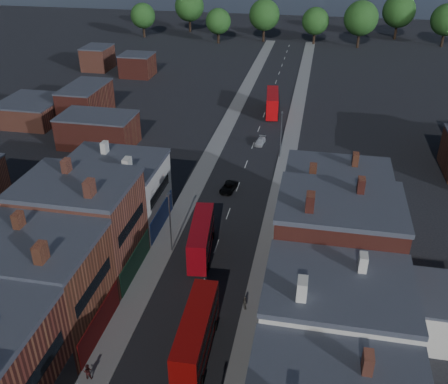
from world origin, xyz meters
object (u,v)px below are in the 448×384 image
at_px(ped_3, 245,303).
at_px(ped_1, 88,371).
at_px(bus_1, 196,334).
at_px(car_3, 260,141).
at_px(bus_2, 272,103).
at_px(bus_0, 201,237).
at_px(car_1, 200,346).
at_px(car_2, 228,187).

bearing_deg(ped_3, ped_1, 111.24).
relative_size(bus_1, car_3, 2.94).
xyz_separation_m(bus_1, ped_1, (-8.80, -4.70, -1.57)).
bearing_deg(bus_2, bus_0, -99.46).
bearing_deg(bus_0, car_1, -84.33).
xyz_separation_m(bus_1, car_3, (-0.59, 50.31, -1.95)).
xyz_separation_m(bus_0, ped_3, (6.80, -8.92, -1.40)).
height_order(bus_0, car_2, bus_0).
distance_m(bus_2, ped_3, 59.77).
bearing_deg(car_2, bus_0, -83.06).
relative_size(bus_0, ped_1, 6.34).
distance_m(bus_2, ped_1, 71.70).
height_order(bus_0, ped_1, bus_0).
xyz_separation_m(car_2, ped_1, (-5.80, -36.67, 0.35)).
relative_size(car_1, ped_1, 2.10).
bearing_deg(bus_0, bus_1, -85.29).
height_order(car_1, ped_3, ped_3).
bearing_deg(car_3, car_1, -82.57).
bearing_deg(ped_1, car_1, -159.53).
height_order(car_1, ped_1, ped_1).
bearing_deg(bus_2, car_2, -100.55).
bearing_deg(bus_1, car_1, 66.63).
xyz_separation_m(bus_2, ped_3, (3.80, -59.63, -1.51)).
height_order(bus_0, car_1, bus_0).
relative_size(bus_1, car_1, 3.20).
distance_m(bus_0, ped_1, 21.23).
xyz_separation_m(bus_1, bus_2, (-0.29, 66.47, -0.06)).
xyz_separation_m(bus_1, car_1, (0.18, 0.45, -1.93)).
xyz_separation_m(bus_2, car_2, (-2.70, -34.50, -1.85)).
height_order(bus_2, car_1, bus_2).
bearing_deg(car_3, car_2, -90.91).
distance_m(bus_2, car_1, 66.05).
distance_m(car_1, ped_1, 10.35).
distance_m(bus_1, bus_2, 66.47).
height_order(bus_0, ped_3, bus_0).
relative_size(bus_0, car_3, 2.77).
distance_m(bus_0, car_3, 34.70).
bearing_deg(bus_1, bus_0, 99.91).
bearing_deg(bus_2, ped_1, -102.89).
relative_size(bus_1, car_2, 2.60).
bearing_deg(bus_2, car_3, -97.14).
bearing_deg(bus_0, car_2, 81.84).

